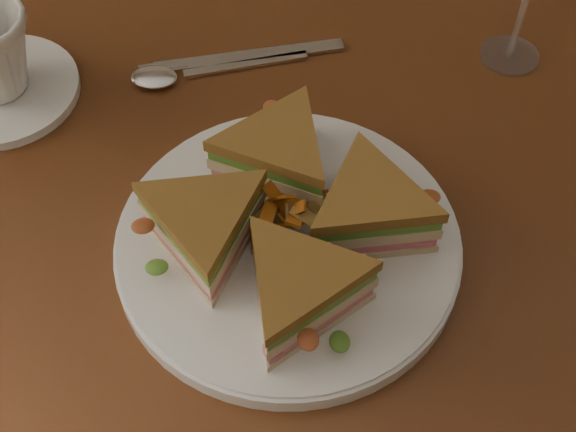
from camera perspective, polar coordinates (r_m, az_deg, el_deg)
The scene contains 7 objects.
table at distance 0.81m, azimuth -1.71°, elevation -2.98°, with size 1.20×0.80×0.75m.
plate at distance 0.69m, azimuth -0.00°, elevation -2.07°, with size 0.30×0.30×0.02m, color white.
sandwich_wedges at distance 0.66m, azimuth 0.00°, elevation -0.26°, with size 0.28×0.28×0.06m.
crisps_mound at distance 0.66m, azimuth 0.00°, elevation -0.46°, with size 0.09×0.09×0.05m, color #C06418, non-canonical shape.
spoon at distance 0.84m, azimuth -7.93°, elevation 9.92°, with size 0.18×0.07×0.01m.
knife at distance 0.85m, azimuth -3.74°, elevation 11.09°, with size 0.21×0.07×0.00m.
saucer at distance 0.86m, azimuth -19.73°, elevation 8.43°, with size 0.16×0.16×0.01m, color white.
Camera 1 is at (0.05, -0.44, 1.33)m, focal length 50.00 mm.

